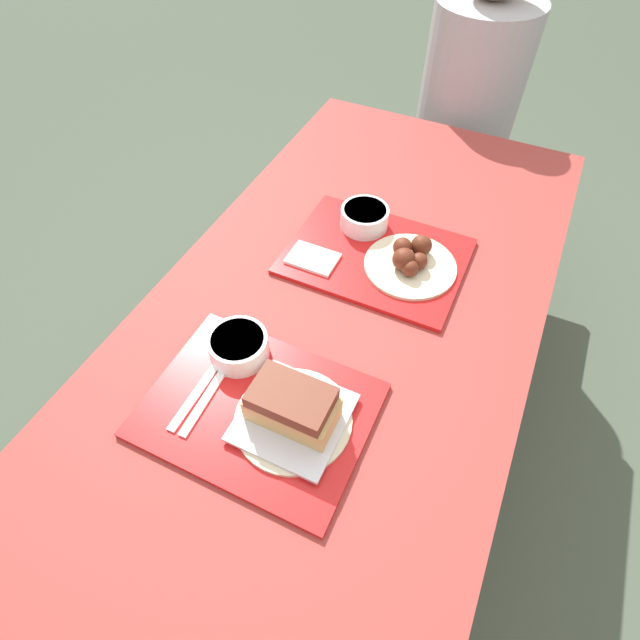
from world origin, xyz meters
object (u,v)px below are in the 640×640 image
object	(u,v)px
bowl_coleslaw_far	(365,217)
wings_plate_far	(410,260)
brisket_sandwich_plate	(293,410)
person_seated_across	(473,80)
tray_far	(376,256)
tray_near	(258,410)
bowl_coleslaw_near	(239,346)

from	to	relation	value
bowl_coleslaw_far	wings_plate_far	size ratio (longest dim) A/B	0.55
brisket_sandwich_plate	wings_plate_far	bearing A→B (deg)	82.60
brisket_sandwich_plate	person_seated_across	world-z (taller)	person_seated_across
bowl_coleslaw_far	wings_plate_far	bearing A→B (deg)	-29.95
tray_far	brisket_sandwich_plate	xyz separation A→B (m)	(0.02, -0.47, 0.04)
tray_near	bowl_coleslaw_far	bearing A→B (deg)	91.70
brisket_sandwich_plate	bowl_coleslaw_far	xyz separation A→B (m)	(-0.09, 0.55, -0.01)
bowl_coleslaw_near	brisket_sandwich_plate	size ratio (longest dim) A/B	0.55
tray_near	tray_far	world-z (taller)	same
wings_plate_far	tray_near	bearing A→B (deg)	-105.55
wings_plate_far	bowl_coleslaw_far	bearing A→B (deg)	150.05
wings_plate_far	person_seated_across	world-z (taller)	person_seated_across
tray_near	tray_far	bearing A→B (deg)	84.19
brisket_sandwich_plate	person_seated_across	xyz separation A→B (m)	(-0.02, 1.34, 0.00)
bowl_coleslaw_near	wings_plate_far	size ratio (longest dim) A/B	0.55
bowl_coleslaw_near	brisket_sandwich_plate	xyz separation A→B (m)	(0.16, -0.08, 0.01)
tray_near	brisket_sandwich_plate	bearing A→B (deg)	4.92
tray_near	person_seated_across	world-z (taller)	person_seated_across
tray_far	brisket_sandwich_plate	size ratio (longest dim) A/B	1.92
brisket_sandwich_plate	person_seated_across	distance (m)	1.34
tray_near	tray_far	distance (m)	0.48
brisket_sandwich_plate	bowl_coleslaw_near	bearing A→B (deg)	152.46
tray_far	wings_plate_far	world-z (taller)	wings_plate_far
person_seated_across	bowl_coleslaw_far	bearing A→B (deg)	-94.69
tray_far	bowl_coleslaw_far	bearing A→B (deg)	127.92
wings_plate_far	person_seated_across	size ratio (longest dim) A/B	0.29
brisket_sandwich_plate	tray_far	bearing A→B (deg)	92.76
tray_far	wings_plate_far	xyz separation A→B (m)	(0.08, -0.00, 0.03)
bowl_coleslaw_near	person_seated_across	size ratio (longest dim) A/B	0.16
tray_near	wings_plate_far	size ratio (longest dim) A/B	1.93
tray_far	person_seated_across	distance (m)	0.88
brisket_sandwich_plate	bowl_coleslaw_far	bearing A→B (deg)	99.01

